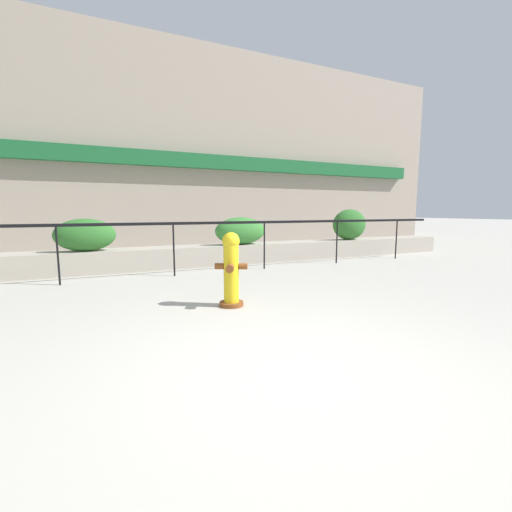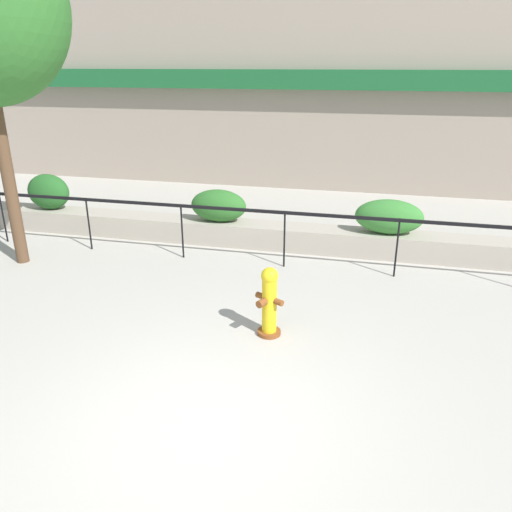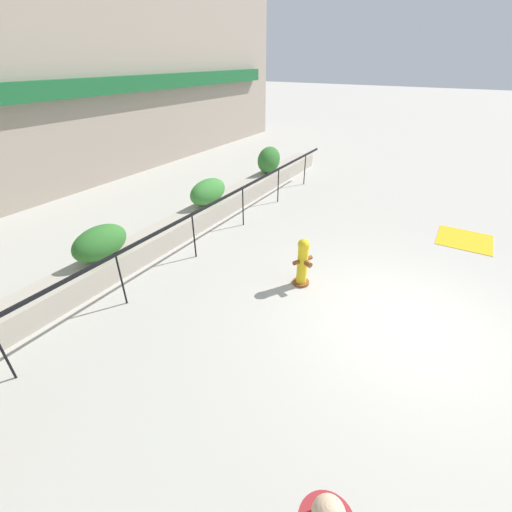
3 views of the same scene
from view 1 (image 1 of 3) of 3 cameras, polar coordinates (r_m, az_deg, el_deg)
The scene contains 8 objects.
ground_plane at distance 3.10m, azimuth 6.32°, elevation -18.94°, with size 120.00×120.00×0.00m, color #B2ADA3.
building_facade at distance 14.66m, azimuth -19.78°, elevation 17.32°, with size 30.00×1.36×8.00m.
planter_wall_low at distance 8.57m, azimuth -14.94°, elevation -0.33°, with size 18.00×0.70×0.50m, color #ADA393.
fence_railing_segment at distance 7.42m, azimuth -13.64°, elevation 4.50°, with size 15.00×0.05×1.15m.
hedge_bush_1 at distance 8.39m, azimuth -26.59°, elevation 3.15°, with size 1.26×0.67×0.72m, color #2D6B28.
hedge_bush_2 at distance 9.06m, azimuth -2.60°, elevation 4.20°, with size 1.39×0.68×0.72m, color #387F33.
hedge_bush_3 at distance 10.96m, azimuth 15.30°, elevation 5.07°, with size 1.15×0.70×0.93m, color #2D6B28.
fire_hydrant at distance 4.96m, azimuth -4.16°, elevation -2.13°, with size 0.47×0.48×1.08m.
Camera 1 is at (-1.46, -2.37, 1.38)m, focal length 24.00 mm.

